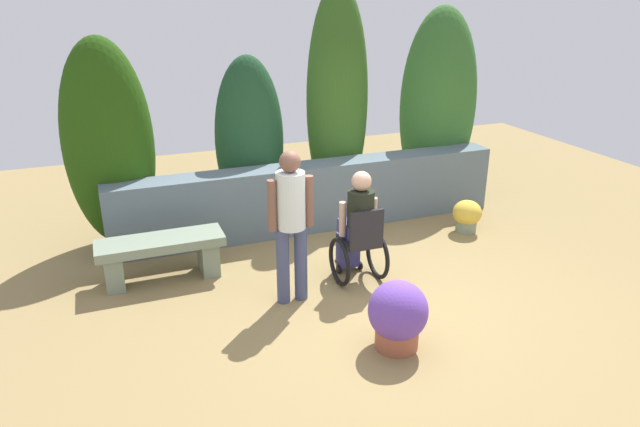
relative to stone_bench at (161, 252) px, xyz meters
The scene contains 8 objects.
ground_plane 2.57m from the stone_bench, 32.28° to the right, with size 13.63×13.63×0.00m, color olive.
stone_retaining_wall 2.31m from the stone_bench, 20.67° to the left, with size 5.49×0.44×0.94m, color slate.
hedge_backdrop 2.94m from the stone_bench, 30.68° to the left, with size 6.04×0.94×3.28m.
stone_bench is the anchor object (origin of this frame).
person_in_wheelchair 2.27m from the stone_bench, 21.37° to the right, with size 0.53×0.66×1.33m.
person_standing_companion 1.72m from the stone_bench, 38.94° to the right, with size 0.49×0.30×1.67m.
flower_pot_purple_near 4.11m from the stone_bench, ahead, with size 0.40×0.40×0.45m.
flower_pot_terracotta_by_wall 2.89m from the stone_bench, 49.35° to the right, with size 0.56×0.56×0.68m.
Camera 1 is at (-2.63, -4.93, 3.19)m, focal length 32.56 mm.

